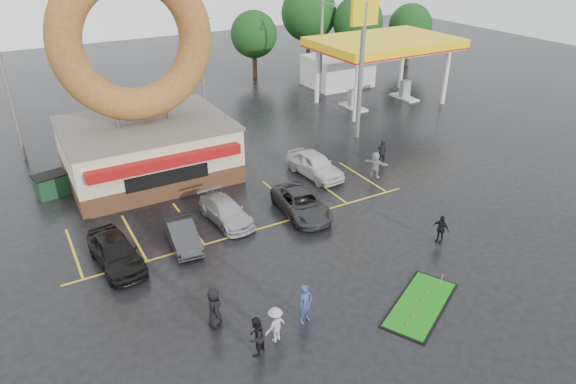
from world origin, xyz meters
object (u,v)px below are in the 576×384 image
streetlight_mid (202,65)px  streetlight_right (322,48)px  car_white (315,164)px  car_dgrey (182,234)px  shell_sign (363,40)px  person_blue (305,304)px  dumpster (52,185)px  car_silver (226,211)px  gas_station (363,57)px  streetlight_left (9,93)px  car_grey (301,204)px  car_black (116,252)px  person_cameraman (441,229)px  donut_shop (143,110)px  putting_green (420,304)px

streetlight_mid → streetlight_right: 12.04m
car_white → car_dgrey: bearing=-165.1°
shell_sign → streetlight_right: bearing=73.2°
person_blue → car_white: bearing=46.1°
dumpster → streetlight_mid: bearing=18.1°
car_silver → streetlight_right: bearing=40.0°
gas_station → streetlight_left: (-30.00, -1.02, 1.08)m
car_grey → dumpster: car_grey is taller
car_black → person_blue: bearing=-59.2°
person_cameraman → streetlight_right: bearing=145.3°
car_grey → gas_station: bearing=51.6°
car_silver → person_cameraman: size_ratio=2.78×
donut_shop → shell_sign: (16.00, -0.97, 2.91)m
car_white → car_grey: bearing=-135.2°
person_blue → streetlight_right: bearing=46.0°
donut_shop → car_grey: donut_shop is taller
person_blue → shell_sign: bearing=37.9°
dumpster → car_white: bearing=-32.5°
car_white → gas_station: bearing=39.6°
streetlight_mid → person_blue: 25.91m
gas_station → car_silver: bearing=-143.0°
car_silver → car_white: (7.45, 2.60, 0.17)m
streetlight_left → car_black: (2.68, -16.13, -4.01)m
streetlight_mid → dumpster: (-13.00, -7.76, -4.13)m
streetlight_mid → putting_green: 27.05m
gas_station → dumpster: size_ratio=7.58×
putting_green → donut_shop: bearing=108.9°
gas_station → streetlight_mid: bearing=-179.9°
car_grey → dumpster: size_ratio=2.65×
dumpster → person_blue: bearing=-79.2°
shell_sign → gas_station: bearing=51.9°
shell_sign → person_cameraman: size_ratio=6.90×
streetlight_left → person_cameraman: streetlight_left is taller
person_blue → dumpster: bearing=103.4°
car_silver → person_blue: size_ratio=2.37×
streetlight_left → dumpster: 7.98m
car_black → car_silver: car_black is taller
car_black → dumpster: car_black is taller
gas_station → person_cameraman: size_ratio=8.89×
car_grey → person_cameraman: bearing=-45.5°
donut_shop → car_dgrey: size_ratio=3.56×
car_dgrey → person_blue: person_blue is taller
car_silver → putting_green: bearing=-72.1°
donut_shop → car_white: (9.38, -5.32, -3.68)m
streetlight_right → car_silver: size_ratio=2.11×
car_silver → car_white: car_white is taller
shell_sign → putting_green: bearing=-118.4°
gas_station → streetlight_mid: streetlight_mid is taller
car_white → car_silver: bearing=-165.5°
shell_sign → person_cameraman: bearing=-110.1°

